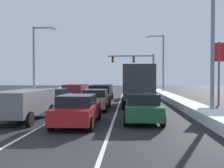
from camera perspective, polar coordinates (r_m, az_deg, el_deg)
name	(u,v)px	position (r m, az deg, el deg)	size (l,w,h in m)	color
ground_plane	(97,107)	(20.27, -3.45, -5.31)	(120.00, 120.00, 0.00)	black
lane_stripe_between_right_lane_and_center_lane	(119,103)	(23.55, 1.72, -4.37)	(0.14, 37.81, 0.01)	silver
lane_stripe_between_center_lane_and_left_lane	(84,103)	(23.91, -6.48, -4.29)	(0.14, 37.81, 0.01)	silver
snow_bank_right_shoulder	(176,100)	(23.93, 14.53, -3.67)	(1.46, 37.81, 0.55)	white
snow_bank_left_shoulder	(29,98)	(25.35, -18.37, -2.98)	(1.47, 37.81, 0.93)	white
sedan_green_right_lane_nearest	(143,107)	(13.73, 7.00, -5.29)	(2.00, 4.50, 1.51)	#1E5633
box_truck_right_lane_second	(138,83)	(20.97, 5.88, 0.12)	(2.53, 7.20, 3.36)	navy
sedan_charcoal_right_lane_third	(134,92)	(29.06, 5.02, -1.78)	(2.00, 4.50, 1.51)	#38383D
sedan_red_center_lane_nearest	(78,110)	(12.70, -7.87, -5.83)	(2.00, 4.50, 1.51)	maroon
sedan_tan_center_lane_second	(96,99)	(18.66, -3.77, -3.52)	(2.00, 4.50, 1.51)	#937F60
suv_black_center_lane_third	(102,91)	(25.69, -2.39, -1.63)	(2.16, 4.90, 1.67)	black
suv_gray_left_lane_nearest	(24,102)	(14.58, -19.40, -3.97)	(2.16, 4.90, 1.67)	slate
sedan_white_left_lane_second	(55,98)	(20.68, -12.95, -3.08)	(2.00, 4.50, 1.51)	silver
suv_maroon_left_lane_third	(76,90)	(27.44, -8.21, -1.45)	(2.16, 4.90, 1.67)	maroon
traffic_light_gantry	(139,65)	(40.69, 6.20, 4.36)	(7.54, 0.47, 6.20)	slate
street_lamp_right_near	(206,33)	(15.72, 20.81, 10.81)	(2.66, 0.36, 8.30)	gray
street_lamp_right_mid	(161,59)	(35.84, 11.10, 5.59)	(2.66, 0.36, 8.41)	gray
street_lamp_left_mid	(37,56)	(28.39, -16.77, 6.20)	(2.66, 0.36, 7.95)	gray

